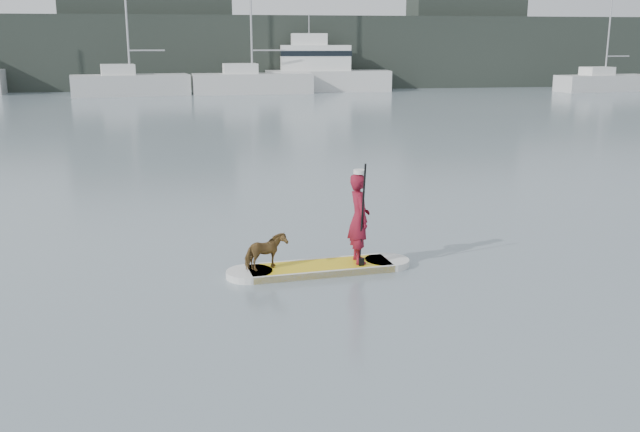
{
  "coord_description": "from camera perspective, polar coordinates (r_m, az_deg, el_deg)",
  "views": [
    {
      "loc": [
        -5.43,
        -9.8,
        3.92
      ],
      "look_at": [
        -3.57,
        1.95,
        1.0
      ],
      "focal_mm": 40.0,
      "sensor_mm": 36.0,
      "label": 1
    }
  ],
  "objects": [
    {
      "name": "white_cap",
      "position": [
        12.29,
        3.2,
        3.56
      ],
      "size": [
        0.22,
        0.22,
        0.07
      ],
      "primitive_type": "cylinder",
      "color": "silver",
      "rests_on": "paddler"
    },
    {
      "name": "paddle",
      "position": [
        12.26,
        3.39,
        -0.98
      ],
      "size": [
        0.1,
        0.3,
        2.0
      ],
      "rotation": [
        0.0,
        0.0,
        0.11
      ],
      "color": "black",
      "rests_on": "ground"
    },
    {
      "name": "sailboat_f",
      "position": [
        62.86,
        21.75,
        10.01
      ],
      "size": [
        8.38,
        3.73,
        12.12
      ],
      "rotation": [
        0.0,
        0.0,
        0.17
      ],
      "color": "silver",
      "rests_on": "ground"
    },
    {
      "name": "paddler",
      "position": [
        12.46,
        3.14,
        -0.18
      ],
      "size": [
        0.41,
        0.6,
        1.58
      ],
      "primitive_type": "imported",
      "rotation": [
        0.0,
        0.0,
        1.62
      ],
      "color": "maroon",
      "rests_on": "paddleboard"
    },
    {
      "name": "shore_building_east",
      "position": [
        67.96,
        11.47,
        13.6
      ],
      "size": [
        10.0,
        4.0,
        8.0
      ],
      "primitive_type": "cube",
      "color": "black",
      "rests_on": "ground"
    },
    {
      "name": "shore_mass",
      "position": [
        63.04,
        -4.18,
        12.93
      ],
      "size": [
        90.0,
        6.0,
        6.0
      ],
      "primitive_type": "cube",
      "color": "black",
      "rests_on": "ground"
    },
    {
      "name": "dog",
      "position": [
        12.18,
        -4.37,
        -2.89
      ],
      "size": [
        0.81,
        0.64,
        0.62
      ],
      "primitive_type": "imported",
      "rotation": [
        0.0,
        0.0,
        2.06
      ],
      "color": "brown",
      "rests_on": "paddleboard"
    },
    {
      "name": "sailboat_d",
      "position": [
        56.08,
        -5.51,
        10.71
      ],
      "size": [
        9.25,
        3.32,
        13.42
      ],
      "rotation": [
        0.0,
        0.0,
        0.06
      ],
      "color": "silver",
      "rests_on": "ground"
    },
    {
      "name": "sailboat_c",
      "position": [
        55.52,
        -14.99,
        10.23
      ],
      "size": [
        8.85,
        4.21,
        12.2
      ],
      "rotation": [
        0.0,
        0.0,
        0.17
      ],
      "color": "silver",
      "rests_on": "ground"
    },
    {
      "name": "ground",
      "position": [
        11.87,
        18.94,
        -6.27
      ],
      "size": [
        140.0,
        140.0,
        0.0
      ],
      "primitive_type": "plane",
      "color": "slate",
      "rests_on": "ground"
    },
    {
      "name": "paddleboard",
      "position": [
        12.5,
        -0.0,
        -4.19
      ],
      "size": [
        3.28,
        1.08,
        0.12
      ],
      "rotation": [
        0.0,
        0.0,
        0.11
      ],
      "color": "yellow",
      "rests_on": "ground"
    },
    {
      "name": "motor_yacht_a",
      "position": [
        58.55,
        0.16,
        11.61
      ],
      "size": [
        10.15,
        3.7,
        5.99
      ],
      "rotation": [
        0.0,
        0.0,
        -0.06
      ],
      "color": "silver",
      "rests_on": "ground"
    },
    {
      "name": "shore_building_west",
      "position": [
        63.96,
        -13.52,
        13.95
      ],
      "size": [
        14.0,
        4.0,
        9.0
      ],
      "primitive_type": "cube",
      "color": "black",
      "rests_on": "ground"
    }
  ]
}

